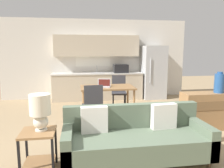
% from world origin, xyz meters
% --- Properties ---
extents(ground_plane, '(20.00, 20.00, 0.00)m').
position_xyz_m(ground_plane, '(0.00, 0.00, 0.00)').
color(ground_plane, '#9E8460').
extents(wall_back, '(6.40, 0.07, 2.70)m').
position_xyz_m(wall_back, '(-0.00, 4.63, 1.35)').
color(wall_back, silver).
rests_on(wall_back, ground_plane).
extents(kitchen_counter, '(3.02, 0.65, 2.15)m').
position_xyz_m(kitchen_counter, '(0.02, 4.33, 0.84)').
color(kitchen_counter, beige).
rests_on(kitchen_counter, ground_plane).
extents(refrigerator, '(0.76, 0.75, 1.80)m').
position_xyz_m(refrigerator, '(1.93, 4.22, 0.90)').
color(refrigerator, '#B7BABC').
rests_on(refrigerator, ground_plane).
extents(dining_table, '(1.34, 0.81, 0.75)m').
position_xyz_m(dining_table, '(0.08, 2.38, 0.68)').
color(dining_table, olive).
rests_on(dining_table, ground_plane).
extents(couch, '(2.16, 0.80, 0.82)m').
position_xyz_m(couch, '(0.19, 0.06, 0.33)').
color(couch, '#3D2D1E').
rests_on(couch, ground_plane).
extents(side_table, '(0.45, 0.45, 0.58)m').
position_xyz_m(side_table, '(-1.20, -0.07, 0.39)').
color(side_table, olive).
rests_on(side_table, ground_plane).
extents(table_lamp, '(0.28, 0.28, 0.50)m').
position_xyz_m(table_lamp, '(-1.16, -0.04, 0.87)').
color(table_lamp, silver).
rests_on(table_lamp, side_table).
extents(credenza, '(1.17, 0.41, 0.78)m').
position_xyz_m(credenza, '(2.08, 1.12, 0.39)').
color(credenza, olive).
rests_on(credenza, ground_plane).
extents(vase, '(0.20, 0.20, 0.44)m').
position_xyz_m(vase, '(2.25, 1.08, 0.98)').
color(vase, '#234C84').
rests_on(vase, credenza).
extents(dining_chair_near_left, '(0.46, 0.46, 0.93)m').
position_xyz_m(dining_chair_near_left, '(-0.34, 1.63, 0.51)').
color(dining_chair_near_left, '#38383D').
rests_on(dining_chair_near_left, ground_plane).
extents(dining_chair_far_right, '(0.47, 0.47, 0.93)m').
position_xyz_m(dining_chair_far_right, '(0.52, 3.12, 0.51)').
color(dining_chair_far_right, '#38383D').
rests_on(dining_chair_far_right, ground_plane).
extents(laptop, '(0.37, 0.32, 0.20)m').
position_xyz_m(laptop, '(-0.01, 2.34, 0.80)').
color(laptop, '#B7BABC').
rests_on(laptop, dining_table).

